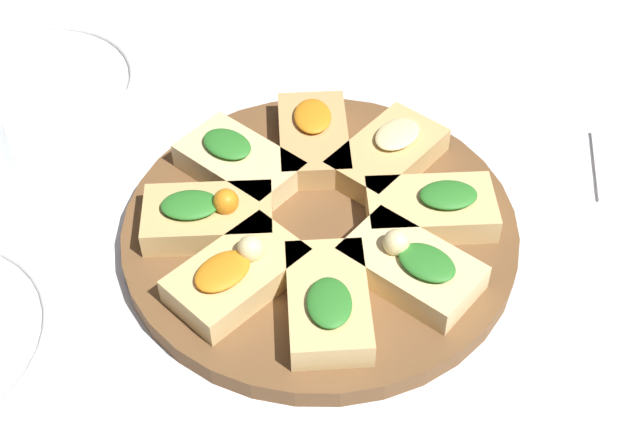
# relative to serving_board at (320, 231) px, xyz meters

# --- Properties ---
(ground_plane) EXTENTS (3.00, 3.00, 0.00)m
(ground_plane) POSITION_rel_serving_board_xyz_m (0.00, 0.00, -0.01)
(ground_plane) COLOR white
(serving_board) EXTENTS (0.40, 0.40, 0.02)m
(serving_board) POSITION_rel_serving_board_xyz_m (0.00, 0.00, 0.00)
(serving_board) COLOR brown
(serving_board) RESTS_ON ground_plane
(focaccia_slice_0) EXTENTS (0.14, 0.14, 0.05)m
(focaccia_slice_0) POSITION_rel_serving_board_xyz_m (-0.09, 0.07, 0.03)
(focaccia_slice_0) COLOR #DBB775
(focaccia_slice_0) RESTS_ON serving_board
(focaccia_slice_1) EXTENTS (0.14, 0.09, 0.04)m
(focaccia_slice_1) POSITION_rel_serving_board_xyz_m (-0.11, -0.02, 0.03)
(focaccia_slice_1) COLOR #DBB775
(focaccia_slice_1) RESTS_ON serving_board
(focaccia_slice_2) EXTENTS (0.13, 0.15, 0.05)m
(focaccia_slice_2) POSITION_rel_serving_board_xyz_m (-0.06, -0.09, 0.03)
(focaccia_slice_2) COLOR #E5C689
(focaccia_slice_2) RESTS_ON serving_board
(focaccia_slice_3) EXTENTS (0.09, 0.14, 0.04)m
(focaccia_slice_3) POSITION_rel_serving_board_xyz_m (0.02, -0.11, 0.03)
(focaccia_slice_3) COLOR #DBB775
(focaccia_slice_3) RESTS_ON serving_board
(focaccia_slice_4) EXTENTS (0.15, 0.13, 0.04)m
(focaccia_slice_4) POSITION_rel_serving_board_xyz_m (0.09, -0.06, 0.03)
(focaccia_slice_4) COLOR tan
(focaccia_slice_4) RESTS_ON serving_board
(focaccia_slice_5) EXTENTS (0.14, 0.09, 0.04)m
(focaccia_slice_5) POSITION_rel_serving_board_xyz_m (0.11, 0.02, 0.03)
(focaccia_slice_5) COLOR tan
(focaccia_slice_5) RESTS_ON serving_board
(focaccia_slice_6) EXTENTS (0.13, 0.15, 0.04)m
(focaccia_slice_6) POSITION_rel_serving_board_xyz_m (0.06, 0.09, 0.03)
(focaccia_slice_6) COLOR #E5C689
(focaccia_slice_6) RESTS_ON serving_board
(focaccia_slice_7) EXTENTS (0.09, 0.14, 0.05)m
(focaccia_slice_7) POSITION_rel_serving_board_xyz_m (-0.02, 0.11, 0.03)
(focaccia_slice_7) COLOR tan
(focaccia_slice_7) RESTS_ON serving_board
(plate_right) EXTENTS (0.25, 0.25, 0.02)m
(plate_right) POSITION_rel_serving_board_xyz_m (0.20, 0.36, -0.00)
(plate_right) COLOR white
(plate_right) RESTS_ON ground_plane
(napkin_stack) EXTENTS (0.11, 0.10, 0.01)m
(napkin_stack) POSITION_rel_serving_board_xyz_m (0.14, -0.34, -0.01)
(napkin_stack) COLOR white
(napkin_stack) RESTS_ON ground_plane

